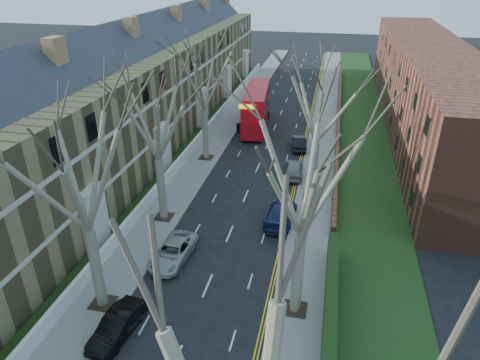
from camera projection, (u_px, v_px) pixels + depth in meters
The scene contains 17 objects.
pavement_left at pixel (228, 123), 54.60m from camera, with size 3.00×102.00×0.12m, color slate.
pavement_right at pixel (324, 130), 52.30m from camera, with size 3.00×102.00×0.12m, color slate.
terrace_left at pixel (142, 95), 46.62m from camera, with size 9.70×78.00×13.60m.
flats_right at pixel (425, 88), 51.33m from camera, with size 13.97×54.00×10.00m.
front_wall_left at pixel (197, 141), 47.72m from camera, with size 0.30×78.00×1.00m.
grass_verge_right at pixel (361, 133), 51.40m from camera, with size 6.00×102.00×0.06m.
tree_left_mid at pixel (76, 161), 21.55m from camera, with size 10.50×10.50×14.71m.
tree_left_far at pixel (154, 108), 30.37m from camera, with size 10.15×10.15×14.22m.
tree_left_dist at pixel (203, 67), 40.65m from camera, with size 10.50×10.50×14.71m.
tree_right_mid at pixel (306, 166), 21.10m from camera, with size 10.50×10.50×14.71m.
tree_right_far at pixel (320, 95), 33.40m from camera, with size 10.15×10.15×14.22m.
double_decker_bus at pixel (256, 109), 52.54m from camera, with size 3.67×11.61×4.76m.
car_left_mid at pixel (117, 326), 23.51m from camera, with size 1.45×4.15×1.37m, color black.
car_left_far at pixel (173, 252), 29.51m from camera, with size 2.20×4.77×1.33m, color #9F9FA4.
car_right_near at pixel (281, 213), 33.85m from camera, with size 2.06×5.06×1.47m, color navy.
car_right_mid at pixel (294, 169), 41.11m from camera, with size 1.73×4.30×1.47m, color gray.
car_right_far at pixel (299, 142), 47.17m from camera, with size 1.47×4.22×1.39m, color black.
Camera 1 is at (6.63, -11.34, 18.57)m, focal length 32.00 mm.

